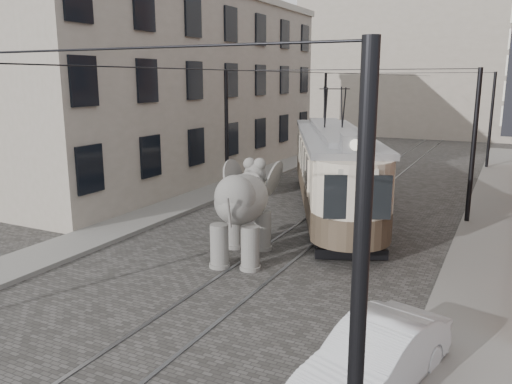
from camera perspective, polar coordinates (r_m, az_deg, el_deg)
The scene contains 10 objects.
ground at distance 17.27m, azimuth 3.10°, elevation -6.41°, with size 120.00×120.00×0.00m, color #484643.
tram_rails at distance 17.27m, azimuth 3.10°, elevation -6.37°, with size 1.54×80.00×0.02m, color slate, non-canonical shape.
sidewalk_right at distance 15.99m, azimuth 23.46°, elevation -8.77°, with size 2.00×60.00×0.15m, color slate.
sidewalk_left at distance 20.59m, azimuth -13.74°, elevation -3.40°, with size 2.00×60.00×0.15m, color slate.
stucco_building at distance 30.51m, azimuth -8.50°, elevation 11.26°, with size 7.00×24.00×10.00m, color gray.
distant_block at distance 55.40m, azimuth 20.47°, elevation 13.21°, with size 28.00×10.00×14.00m, color gray.
catenary at distance 21.24m, azimuth 8.12°, elevation 5.37°, with size 11.00×30.20×6.00m, color black, non-canonical shape.
tram at distance 22.02m, azimuth 8.52°, elevation 4.60°, with size 2.72×13.17×5.23m, color beige, non-canonical shape.
elephant at distance 16.06m, azimuth -1.58°, elevation -2.31°, with size 2.68×4.86×2.98m, color #64615D, non-canonical shape.
parked_car at distance 10.03m, azimuth 13.17°, elevation -17.44°, with size 1.36×3.88×1.28m, color silver.
Camera 1 is at (6.48, -15.00, 5.60)m, focal length 35.96 mm.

